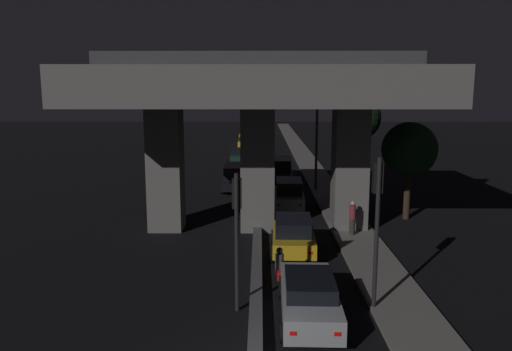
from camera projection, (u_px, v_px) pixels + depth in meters
median_divider at (259, 164)px, 46.71m from camera, size 0.42×126.00×0.32m
sidewalk_right at (318, 179)px, 39.79m from camera, size 2.11×126.00×0.16m
elevated_overpass at (258, 99)px, 24.62m from camera, size 16.34×11.62×8.95m
traffic_light_left_of_median at (237, 217)px, 15.83m from camera, size 0.30×0.49×4.54m
traffic_light_right_of_median at (377, 207)px, 15.73m from camera, size 0.30×0.49×5.04m
street_lamp at (311, 124)px, 34.32m from camera, size 2.76×0.32×7.99m
car_silver_lead at (309, 296)px, 15.52m from camera, size 1.94×4.71×1.46m
car_taxi_yellow_second at (293, 235)px, 21.84m from camera, size 2.05×4.04×1.57m
car_silver_third at (289, 194)px, 30.11m from camera, size 1.99×4.25×1.74m
car_dark_green_fourth at (281, 170)px, 38.21m from camera, size 2.08×4.76×1.92m
car_black_lead_oncoming at (236, 177)px, 35.59m from camera, size 2.11×4.69×1.82m
car_dark_green_second_oncoming at (240, 156)px, 47.65m from camera, size 2.09×4.44×1.51m
car_taxi_yellow_third_oncoming at (246, 142)px, 60.90m from camera, size 1.99×4.23×1.38m
car_taxi_yellow_fourth_oncoming at (246, 134)px, 70.78m from camera, size 1.91×4.24×1.68m
motorcycle_red_filtering_near at (279, 270)px, 18.16m from camera, size 0.34×1.93×1.47m
pedestrian_on_sidewalk at (352, 218)px, 24.04m from camera, size 0.32×0.32×1.66m
roadside_tree_kerbside_near at (409, 150)px, 27.09m from camera, size 3.01×3.01×5.39m
roadside_tree_kerbside_mid at (359, 118)px, 38.18m from camera, size 3.40×3.40×6.64m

